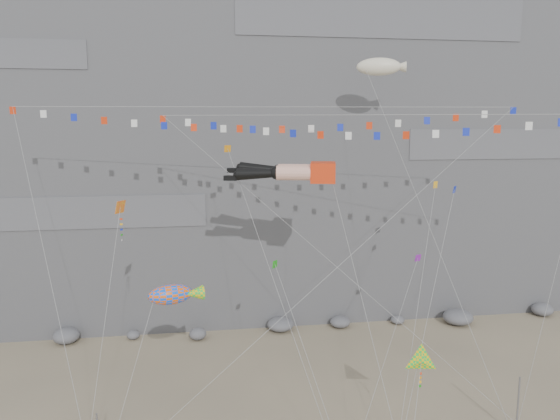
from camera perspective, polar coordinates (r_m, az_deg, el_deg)
The scene contains 15 objects.
cliff at distance 65.91m, azimuth -2.02°, elevation 13.33°, with size 80.00×28.00×50.00m, color slate.
talus_boulders at distance 54.45m, azimuth 0.04°, elevation -11.90°, with size 60.00×3.00×1.20m, color slate, non-canonical shape.
anchor_pole_right at distance 40.32m, azimuth 23.60°, elevation -18.31°, with size 0.12×0.12×4.08m, color gray.
legs_kite at distance 40.05m, azimuth 1.30°, elevation 3.98°, with size 9.22×16.32×21.48m.
flag_banner_upper at distance 41.68m, azimuth -1.35°, elevation 10.69°, with size 37.43×14.87×27.18m.
flag_banner_lower at distance 39.55m, azimuth 8.70°, elevation 9.76°, with size 28.40×11.88×23.57m.
harlequin_kite at distance 37.19m, azimuth -16.35°, elevation 0.20°, with size 2.78×7.85×16.23m.
fish_windsock at distance 36.88m, azimuth -11.38°, elevation -8.67°, with size 5.96×5.91×10.81m.
delta_kite at distance 35.54m, azimuth 14.54°, elevation -15.07°, with size 4.07×5.63×8.21m.
blimp_windsock at distance 48.72m, azimuth 10.30°, elevation 14.47°, with size 6.92×16.91×29.60m.
small_kite_a at distance 42.42m, azimuth -5.32°, elevation 5.88°, with size 6.03×16.13×24.41m.
small_kite_b at distance 44.37m, azimuth 14.15°, elevation -5.09°, with size 9.27×12.05×17.15m.
small_kite_c at distance 38.23m, azimuth -0.44°, elevation -5.96°, with size 3.49×11.67×15.30m.
small_kite_d at distance 45.03m, azimuth 15.88°, elevation 2.17°, with size 9.19×15.22×22.65m.
small_kite_e at distance 42.22m, azimuth 17.69°, elevation 1.64°, with size 8.17×10.05×19.34m.
Camera 1 is at (-7.83, -33.25, 20.05)m, focal length 35.00 mm.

